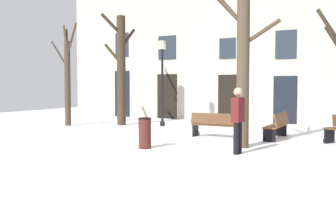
{
  "coord_description": "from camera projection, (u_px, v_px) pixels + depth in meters",
  "views": [
    {
      "loc": [
        6.25,
        -10.64,
        1.78
      ],
      "look_at": [
        0.0,
        1.51,
        1.08
      ],
      "focal_mm": 40.36,
      "sensor_mm": 36.0,
      "label": 1
    }
  ],
  "objects": [
    {
      "name": "ground_plane",
      "position": [
        147.0,
        140.0,
        12.4
      ],
      "size": [
        30.12,
        30.12,
        0.0
      ],
      "primitive_type": "plane",
      "color": "white"
    },
    {
      "name": "bench_near_center_tree",
      "position": [
        277.0,
        125.0,
        12.62
      ],
      "size": [
        0.54,
        1.83,
        0.9
      ],
      "rotation": [
        0.0,
        0.0,
        4.68
      ],
      "color": "brown",
      "rests_on": "ground"
    },
    {
      "name": "tree_right_of_center",
      "position": [
        121.0,
        67.0,
        17.05
      ],
      "size": [
        1.22,
        1.91,
        5.2
      ],
      "color": "#382B1E",
      "rests_on": "ground"
    },
    {
      "name": "streetlamp",
      "position": [
        162.0,
        73.0,
        16.58
      ],
      "size": [
        0.3,
        0.3,
        3.82
      ],
      "color": "black",
      "rests_on": "ground"
    },
    {
      "name": "person_crossing_plaza",
      "position": [
        238.0,
        117.0,
        9.81
      ],
      "size": [
        0.28,
        0.41,
        1.74
      ],
      "rotation": [
        0.0,
        0.0,
        4.54
      ],
      "color": "black",
      "rests_on": "ground"
    },
    {
      "name": "building_facade",
      "position": [
        224.0,
        40.0,
        19.09
      ],
      "size": [
        18.83,
        0.6,
        8.08
      ],
      "color": "#BCB29E",
      "rests_on": "ground"
    },
    {
      "name": "bench_by_litter_bin",
      "position": [
        215.0,
        125.0,
        12.95
      ],
      "size": [
        1.67,
        0.5,
        0.85
      ],
      "rotation": [
        0.0,
        0.0,
        3.14
      ],
      "color": "#51331E",
      "rests_on": "ground"
    },
    {
      "name": "litter_bin",
      "position": [
        145.0,
        133.0,
        10.73
      ],
      "size": [
        0.39,
        0.39,
        0.87
      ],
      "color": "#4C1E19",
      "rests_on": "ground"
    },
    {
      "name": "tree_left_of_center",
      "position": [
        67.0,
        76.0,
        16.85
      ],
      "size": [
        1.72,
        1.32,
        4.58
      ],
      "color": "#423326",
      "rests_on": "ground"
    },
    {
      "name": "tree_near_facade",
      "position": [
        243.0,
        48.0,
        10.81
      ],
      "size": [
        2.28,
        1.77,
        5.89
      ],
      "color": "#4C3D2D",
      "rests_on": "ground"
    }
  ]
}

